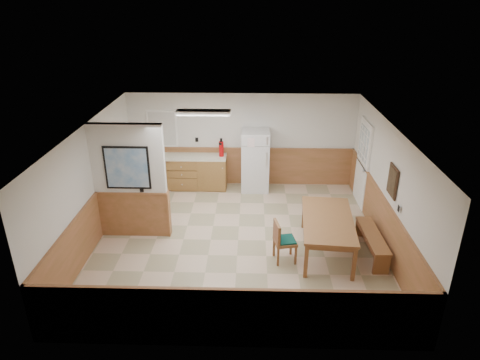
{
  "coord_description": "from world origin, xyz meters",
  "views": [
    {
      "loc": [
        0.27,
        -7.83,
        4.86
      ],
      "look_at": [
        0.03,
        0.4,
        1.23
      ],
      "focal_mm": 32.0,
      "sensor_mm": 36.0,
      "label": 1
    }
  ],
  "objects_px": {
    "dining_table": "(328,223)",
    "fire_extinguisher": "(221,148)",
    "dining_chair": "(281,239)",
    "dining_bench": "(372,239)",
    "soap_bottle": "(158,152)",
    "refrigerator": "(255,161)"
  },
  "relations": [
    {
      "from": "dining_table",
      "to": "soap_bottle",
      "type": "bearing_deg",
      "value": 147.78
    },
    {
      "from": "dining_table",
      "to": "soap_bottle",
      "type": "distance_m",
      "value": 5.02
    },
    {
      "from": "dining_table",
      "to": "fire_extinguisher",
      "type": "distance_m",
      "value": 3.87
    },
    {
      "from": "dining_chair",
      "to": "fire_extinguisher",
      "type": "bearing_deg",
      "value": 101.54
    },
    {
      "from": "refrigerator",
      "to": "dining_bench",
      "type": "xyz_separation_m",
      "value": [
        2.33,
        -3.06,
        -0.47
      ]
    },
    {
      "from": "dining_chair",
      "to": "fire_extinguisher",
      "type": "relative_size",
      "value": 1.73
    },
    {
      "from": "dining_chair",
      "to": "fire_extinguisher",
      "type": "height_order",
      "value": "fire_extinguisher"
    },
    {
      "from": "dining_bench",
      "to": "fire_extinguisher",
      "type": "bearing_deg",
      "value": 134.55
    },
    {
      "from": "dining_bench",
      "to": "soap_bottle",
      "type": "height_order",
      "value": "soap_bottle"
    },
    {
      "from": "dining_chair",
      "to": "fire_extinguisher",
      "type": "distance_m",
      "value": 3.73
    },
    {
      "from": "dining_bench",
      "to": "fire_extinguisher",
      "type": "xyz_separation_m",
      "value": [
        -3.22,
        3.12,
        0.78
      ]
    },
    {
      "from": "dining_table",
      "to": "dining_chair",
      "type": "bearing_deg",
      "value": -154.43
    },
    {
      "from": "fire_extinguisher",
      "to": "soap_bottle",
      "type": "relative_size",
      "value": 2.52
    },
    {
      "from": "dining_chair",
      "to": "refrigerator",
      "type": "bearing_deg",
      "value": 87.86
    },
    {
      "from": "fire_extinguisher",
      "to": "dining_chair",
      "type": "bearing_deg",
      "value": -86.9
    },
    {
      "from": "soap_bottle",
      "to": "refrigerator",
      "type": "bearing_deg",
      "value": -0.64
    },
    {
      "from": "fire_extinguisher",
      "to": "refrigerator",
      "type": "bearing_deg",
      "value": -23.05
    },
    {
      "from": "refrigerator",
      "to": "dining_bench",
      "type": "relative_size",
      "value": 1.1
    },
    {
      "from": "refrigerator",
      "to": "fire_extinguisher",
      "type": "xyz_separation_m",
      "value": [
        -0.89,
        0.06,
        0.31
      ]
    },
    {
      "from": "refrigerator",
      "to": "dining_table",
      "type": "relative_size",
      "value": 0.79
    },
    {
      "from": "dining_table",
      "to": "dining_bench",
      "type": "relative_size",
      "value": 1.38
    },
    {
      "from": "dining_table",
      "to": "fire_extinguisher",
      "type": "bearing_deg",
      "value": 132.16
    }
  ]
}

